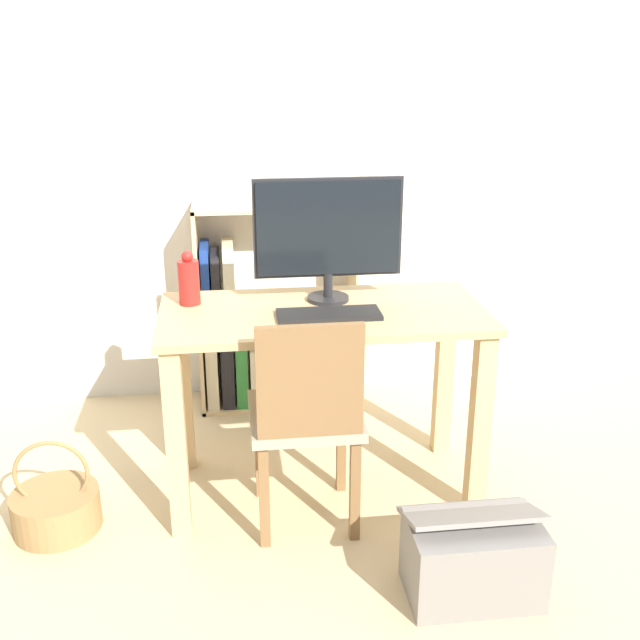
{
  "coord_description": "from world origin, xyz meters",
  "views": [
    {
      "loc": [
        -0.34,
        -2.62,
        1.69
      ],
      "look_at": [
        0.0,
        0.1,
        0.69
      ],
      "focal_mm": 42.0,
      "sensor_mm": 36.0,
      "label": 1
    }
  ],
  "objects_px": {
    "basket": "(56,508)",
    "monitor": "(328,231)",
    "chair": "(306,414)",
    "vase": "(189,281)",
    "bookshelf": "(249,324)",
    "storage_box": "(473,557)",
    "keyboard": "(329,314)"
  },
  "relations": [
    {
      "from": "basket",
      "to": "monitor",
      "type": "bearing_deg",
      "value": 14.16
    },
    {
      "from": "chair",
      "to": "basket",
      "type": "xyz_separation_m",
      "value": [
        -0.93,
        0.1,
        -0.38
      ]
    },
    {
      "from": "chair",
      "to": "basket",
      "type": "distance_m",
      "value": 1.0
    },
    {
      "from": "vase",
      "to": "basket",
      "type": "distance_m",
      "value": 0.97
    },
    {
      "from": "chair",
      "to": "bookshelf",
      "type": "xyz_separation_m",
      "value": [
        -0.16,
        1.07,
        -0.05
      ]
    },
    {
      "from": "storage_box",
      "to": "monitor",
      "type": "bearing_deg",
      "value": 114.65
    },
    {
      "from": "keyboard",
      "to": "vase",
      "type": "distance_m",
      "value": 0.56
    },
    {
      "from": "monitor",
      "to": "storage_box",
      "type": "relative_size",
      "value": 1.3
    },
    {
      "from": "vase",
      "to": "monitor",
      "type": "bearing_deg",
      "value": -2.36
    },
    {
      "from": "keyboard",
      "to": "basket",
      "type": "relative_size",
      "value": 1.04
    },
    {
      "from": "monitor",
      "to": "basket",
      "type": "relative_size",
      "value": 1.55
    },
    {
      "from": "storage_box",
      "to": "keyboard",
      "type": "bearing_deg",
      "value": 122.45
    },
    {
      "from": "monitor",
      "to": "storage_box",
      "type": "bearing_deg",
      "value": -65.35
    },
    {
      "from": "basket",
      "to": "storage_box",
      "type": "height_order",
      "value": "basket"
    },
    {
      "from": "vase",
      "to": "storage_box",
      "type": "bearing_deg",
      "value": -42.5
    },
    {
      "from": "monitor",
      "to": "vase",
      "type": "height_order",
      "value": "monitor"
    },
    {
      "from": "bookshelf",
      "to": "vase",
      "type": "bearing_deg",
      "value": -109.39
    },
    {
      "from": "basket",
      "to": "storage_box",
      "type": "relative_size",
      "value": 0.84
    },
    {
      "from": "vase",
      "to": "basket",
      "type": "height_order",
      "value": "vase"
    },
    {
      "from": "chair",
      "to": "basket",
      "type": "height_order",
      "value": "chair"
    },
    {
      "from": "vase",
      "to": "chair",
      "type": "relative_size",
      "value": 0.25
    },
    {
      "from": "chair",
      "to": "basket",
      "type": "bearing_deg",
      "value": 169.57
    },
    {
      "from": "chair",
      "to": "bookshelf",
      "type": "bearing_deg",
      "value": 94.44
    },
    {
      "from": "keyboard",
      "to": "bookshelf",
      "type": "height_order",
      "value": "bookshelf"
    },
    {
      "from": "bookshelf",
      "to": "storage_box",
      "type": "bearing_deg",
      "value": -66.39
    },
    {
      "from": "monitor",
      "to": "basket",
      "type": "xyz_separation_m",
      "value": [
        -1.05,
        -0.27,
        -0.95
      ]
    },
    {
      "from": "monitor",
      "to": "storage_box",
      "type": "xyz_separation_m",
      "value": [
        0.37,
        -0.8,
        -0.9
      ]
    },
    {
      "from": "keyboard",
      "to": "chair",
      "type": "xyz_separation_m",
      "value": [
        -0.1,
        -0.18,
        -0.31
      ]
    },
    {
      "from": "basket",
      "to": "storage_box",
      "type": "distance_m",
      "value": 1.52
    },
    {
      "from": "chair",
      "to": "basket",
      "type": "relative_size",
      "value": 2.32
    },
    {
      "from": "monitor",
      "to": "bookshelf",
      "type": "xyz_separation_m",
      "value": [
        -0.29,
        0.7,
        -0.62
      ]
    },
    {
      "from": "bookshelf",
      "to": "keyboard",
      "type": "bearing_deg",
      "value": -73.28
    }
  ]
}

